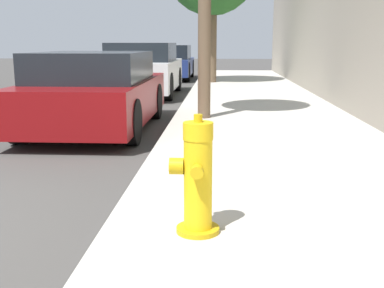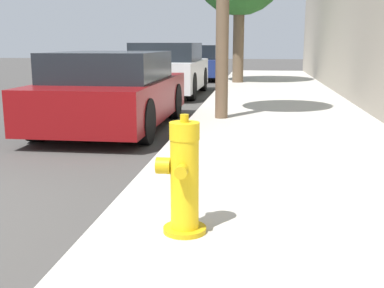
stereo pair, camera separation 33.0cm
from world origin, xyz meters
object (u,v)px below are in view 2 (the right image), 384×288
at_px(fire_hydrant, 184,179).
at_px(parked_car_far, 198,63).
at_px(parked_car_mid, 168,70).
at_px(parked_car_near, 113,91).

xyz_separation_m(fire_hydrant, parked_car_far, (-1.85, 15.68, 0.15)).
height_order(fire_hydrant, parked_car_far, parked_car_far).
height_order(parked_car_mid, parked_car_far, parked_car_mid).
height_order(fire_hydrant, parked_car_near, parked_car_near).
bearing_deg(parked_car_mid, parked_car_far, 89.03).
relative_size(fire_hydrant, parked_car_near, 0.21).
relative_size(parked_car_mid, parked_car_far, 1.03).
relative_size(fire_hydrant, parked_car_mid, 0.21).
distance_m(parked_car_near, parked_car_mid, 5.32).
bearing_deg(parked_car_far, fire_hydrant, -83.27).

